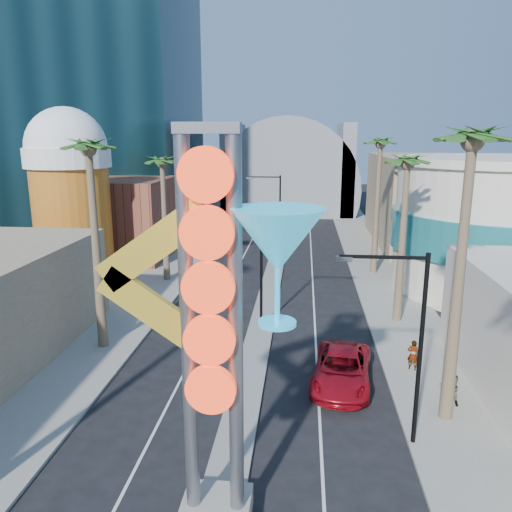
{
  "coord_description": "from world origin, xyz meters",
  "views": [
    {
      "loc": [
        2.58,
        -10.36,
        12.21
      ],
      "look_at": [
        -0.23,
        18.87,
        5.08
      ],
      "focal_mm": 35.0,
      "sensor_mm": 36.0,
      "label": 1
    }
  ],
  "objects": [
    {
      "name": "sidewalk_east",
      "position": [
        9.5,
        35.0,
        0.07
      ],
      "size": [
        5.0,
        100.0,
        0.15
      ],
      "primitive_type": "cube",
      "color": "gray",
      "rests_on": "ground"
    },
    {
      "name": "palm_2",
      "position": [
        -9.0,
        30.0,
        9.48
      ],
      "size": [
        2.4,
        2.4,
        11.2
      ],
      "color": "brown",
      "rests_on": "ground"
    },
    {
      "name": "canopy",
      "position": [
        0.0,
        72.0,
        4.31
      ],
      "size": [
        22.0,
        16.0,
        22.0
      ],
      "color": "slate",
      "rests_on": "ground"
    },
    {
      "name": "median",
      "position": [
        0.0,
        38.0,
        0.07
      ],
      "size": [
        1.6,
        84.0,
        0.15
      ],
      "primitive_type": "cube",
      "color": "gray",
      "rests_on": "ground"
    },
    {
      "name": "filler_east",
      "position": [
        16.0,
        48.0,
        5.0
      ],
      "size": [
        10.0,
        20.0,
        10.0
      ],
      "primitive_type": "cube",
      "color": "#8F7D5C",
      "rests_on": "ground"
    },
    {
      "name": "pedestrian_a",
      "position": [
        8.49,
        14.56,
        0.97
      ],
      "size": [
        0.69,
        0.56,
        1.64
      ],
      "primitive_type": "imported",
      "rotation": [
        0.0,
        0.0,
        2.83
      ],
      "color": "gray",
      "rests_on": "sidewalk_east"
    },
    {
      "name": "streetlight_1",
      "position": [
        -0.55,
        44.0,
        4.88
      ],
      "size": [
        3.79,
        0.25,
        8.0
      ],
      "color": "black",
      "rests_on": "ground"
    },
    {
      "name": "palm_5",
      "position": [
        9.0,
        10.0,
        11.27
      ],
      "size": [
        2.4,
        2.4,
        13.2
      ],
      "color": "brown",
      "rests_on": "ground"
    },
    {
      "name": "brick_filler_west",
      "position": [
        -16.0,
        38.0,
        4.0
      ],
      "size": [
        10.0,
        10.0,
        8.0
      ],
      "primitive_type": "cube",
      "color": "brown",
      "rests_on": "ground"
    },
    {
      "name": "palm_7",
      "position": [
        9.0,
        34.0,
        10.82
      ],
      "size": [
        2.4,
        2.4,
        12.7
      ],
      "color": "brown",
      "rests_on": "ground"
    },
    {
      "name": "streetlight_2",
      "position": [
        6.72,
        8.0,
        4.83
      ],
      "size": [
        3.45,
        0.25,
        8.0
      ],
      "color": "black",
      "rests_on": "ground"
    },
    {
      "name": "palm_6",
      "position": [
        9.0,
        22.0,
        9.93
      ],
      "size": [
        2.4,
        2.4,
        11.7
      ],
      "color": "brown",
      "rests_on": "ground"
    },
    {
      "name": "turquoise_building",
      "position": [
        18.0,
        30.0,
        5.25
      ],
      "size": [
        16.6,
        16.6,
        10.6
      ],
      "color": "beige",
      "rests_on": "ground"
    },
    {
      "name": "beer_mug",
      "position": [
        -17.0,
        30.0,
        7.84
      ],
      "size": [
        7.0,
        7.0,
        14.5
      ],
      "color": "#C6561A",
      "rests_on": "ground"
    },
    {
      "name": "streetlight_0",
      "position": [
        0.55,
        20.0,
        4.88
      ],
      "size": [
        3.79,
        0.25,
        8.0
      ],
      "color": "black",
      "rests_on": "ground"
    },
    {
      "name": "pedestrian_b",
      "position": [
        9.4,
        11.07,
        1.13
      ],
      "size": [
        1.09,
        0.93,
        1.96
      ],
      "primitive_type": "imported",
      "rotation": [
        0.0,
        0.0,
        3.36
      ],
      "color": "gray",
      "rests_on": "sidewalk_east"
    },
    {
      "name": "palm_3",
      "position": [
        -9.0,
        42.0,
        9.48
      ],
      "size": [
        2.4,
        2.4,
        11.2
      ],
      "color": "brown",
      "rests_on": "ground"
    },
    {
      "name": "hotel_tower",
      "position": [
        -22.0,
        52.0,
        25.0
      ],
      "size": [
        20.0,
        20.0,
        50.0
      ],
      "primitive_type": "cube",
      "color": "black",
      "rests_on": "ground"
    },
    {
      "name": "red_pickup",
      "position": [
        4.67,
        12.82,
        0.84
      ],
      "size": [
        3.52,
        6.33,
        1.68
      ],
      "primitive_type": "imported",
      "rotation": [
        0.0,
        0.0,
        -0.13
      ],
      "color": "#A50C19",
      "rests_on": "ground"
    },
    {
      "name": "palm_1",
      "position": [
        -9.0,
        16.0,
        10.82
      ],
      "size": [
        2.4,
        2.4,
        12.7
      ],
      "color": "brown",
      "rests_on": "ground"
    },
    {
      "name": "sidewalk_west",
      "position": [
        -9.5,
        35.0,
        0.07
      ],
      "size": [
        5.0,
        100.0,
        0.15
      ],
      "primitive_type": "cube",
      "color": "gray",
      "rests_on": "ground"
    },
    {
      "name": "neon_sign",
      "position": [
        0.82,
        2.96,
        7.31
      ],
      "size": [
        6.53,
        2.6,
        12.55
      ],
      "color": "gray",
      "rests_on": "ground"
    }
  ]
}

